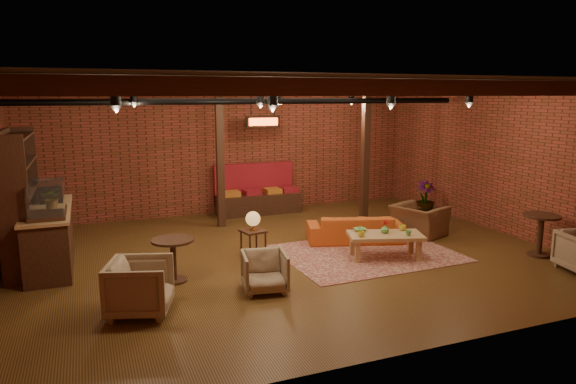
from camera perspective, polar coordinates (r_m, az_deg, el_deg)
name	(u,v)px	position (r m, az deg, el deg)	size (l,w,h in m)	color
floor	(287,255)	(9.76, -0.10, -7.05)	(10.00, 10.00, 0.00)	#37220D
ceiling	(287,82)	(9.30, -0.11, 12.07)	(10.00, 8.00, 0.02)	black
wall_back	(229,150)	(13.17, -6.53, 4.65)	(10.00, 0.02, 3.20)	brown
wall_front	(418,221)	(5.93, 14.26, -3.11)	(10.00, 0.02, 3.20)	brown
wall_right	(500,159)	(12.14, 22.46, 3.39)	(0.02, 8.00, 3.20)	brown
ceiling_beams	(287,89)	(9.30, -0.10, 11.33)	(9.80, 6.40, 0.22)	black
ceiling_pipe	(259,101)	(10.80, -3.27, 10.02)	(0.12, 0.12, 9.60)	black
post_left	(220,157)	(11.68, -7.56, 3.84)	(0.16, 0.16, 3.20)	black
post_right	(365,154)	(12.40, 8.59, 4.22)	(0.16, 0.16, 3.20)	black
service_counter	(48,222)	(9.91, -25.08, -3.02)	(0.80, 2.50, 1.60)	black
plant_counter	(53,196)	(10.02, -24.64, -0.39)	(0.35, 0.39, 0.30)	#337F33
shelving_hutch	(21,200)	(9.97, -27.52, -0.80)	(0.52, 2.00, 2.40)	black
banquette	(258,194)	(13.08, -3.37, -0.22)	(2.10, 0.70, 1.00)	maroon
service_sign	(263,122)	(12.43, -2.81, 7.81)	(0.86, 0.06, 0.30)	#FA5319
ceiling_spotlights	(287,102)	(9.30, -0.10, 9.98)	(6.40, 4.40, 0.28)	black
rug	(367,253)	(10.00, 8.76, -6.72)	(3.22, 2.47, 0.01)	maroon
sofa	(355,228)	(10.66, 7.43, -4.02)	(1.94, 0.76, 0.57)	#BB4D19
coffee_table	(384,236)	(9.67, 10.67, -4.88)	(1.49, 1.06, 0.72)	#A97B4F
side_table_lamp	(253,222)	(9.55, -3.91, -3.38)	(0.49, 0.49, 0.86)	black
round_table_left	(173,253)	(8.52, -12.64, -6.61)	(0.68, 0.68, 0.71)	black
armchair_a	(140,284)	(7.45, -16.12, -9.81)	(0.82, 0.77, 0.85)	#B5A78C
armchair_b	(265,270)	(7.98, -2.61, -8.63)	(0.66, 0.62, 0.68)	#B5A78C
armchair_right	(419,215)	(11.36, 14.36, -2.53)	(1.01, 0.66, 0.88)	brown
side_table_book	(409,208)	(12.12, 13.25, -1.71)	(0.44, 0.44, 0.48)	black
round_table_right	(541,229)	(10.70, 26.27, -3.66)	(0.68, 0.68, 0.79)	black
plant_tall	(427,164)	(13.12, 15.16, 3.00)	(1.46, 1.46, 2.60)	#4C7F4C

